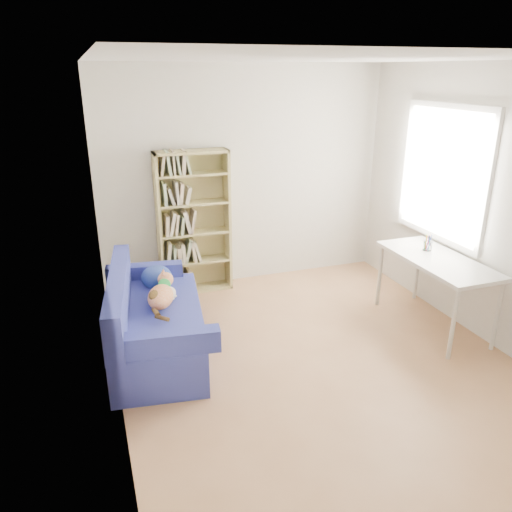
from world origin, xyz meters
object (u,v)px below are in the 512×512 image
Objects in this scene: bookshelf at (194,228)px; pen_cup at (428,244)px; desk at (437,264)px; sofa at (153,321)px.

pen_cup is (2.15, -1.46, 0.04)m from bookshelf.
pen_cup is (0.04, 0.24, 0.13)m from desk.
bookshelf is 2.71m from desk.
desk is at bearing -38.83° from bookshelf.
bookshelf is (0.69, 1.26, 0.46)m from sofa.
bookshelf is 1.28× the size of desk.
sofa is 10.28× the size of pen_cup.
desk is 0.27m from pen_cup.
bookshelf is at bearing 141.17° from desk.
desk is (2.11, -1.70, -0.09)m from bookshelf.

